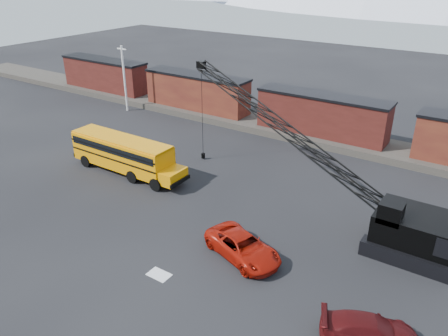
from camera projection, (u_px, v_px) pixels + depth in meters
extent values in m
plane|color=black|center=(193.00, 240.00, 29.40)|extent=(160.00, 160.00, 0.00)
cube|color=#46413A|center=(320.00, 136.00, 45.81)|extent=(120.00, 5.00, 0.70)
cube|color=#4A1914|center=(105.00, 75.00, 60.78)|extent=(13.50, 2.90, 4.00)
cube|color=black|center=(103.00, 60.00, 59.90)|extent=(13.70, 3.10, 0.25)
cube|color=black|center=(86.00, 82.00, 63.60)|extent=(2.20, 2.40, 0.60)
cube|color=black|center=(128.00, 91.00, 59.41)|extent=(2.20, 2.40, 0.60)
cube|color=#441613|center=(197.00, 92.00, 52.79)|extent=(13.50, 2.90, 4.00)
cube|color=black|center=(196.00, 75.00, 51.91)|extent=(13.70, 3.10, 0.25)
cube|color=black|center=(171.00, 100.00, 55.62)|extent=(2.20, 2.40, 0.60)
cube|color=black|center=(226.00, 111.00, 51.42)|extent=(2.20, 2.40, 0.60)
cube|color=#4A1914|center=(322.00, 115.00, 44.80)|extent=(13.50, 2.90, 4.00)
cube|color=black|center=(324.00, 96.00, 43.92)|extent=(13.70, 3.10, 0.25)
cube|color=black|center=(284.00, 123.00, 47.63)|extent=(2.20, 2.40, 0.60)
cube|color=black|center=(360.00, 139.00, 43.44)|extent=(2.20, 2.40, 0.60)
cube|color=black|center=(443.00, 156.00, 39.64)|extent=(2.20, 2.40, 0.60)
cylinder|color=silver|center=(125.00, 79.00, 53.22)|extent=(0.24, 0.24, 8.00)
cube|color=silver|center=(122.00, 49.00, 51.67)|extent=(1.40, 0.12, 0.12)
cube|color=silver|center=(159.00, 275.00, 26.13)|extent=(1.40, 0.90, 0.02)
cube|color=orange|center=(122.00, 153.00, 38.24)|extent=(10.00, 2.50, 2.50)
cube|color=orange|center=(172.00, 176.00, 35.74)|extent=(1.60, 2.30, 1.10)
cube|color=orange|center=(121.00, 139.00, 37.68)|extent=(10.00, 2.30, 0.18)
cube|color=black|center=(111.00, 150.00, 36.99)|extent=(9.60, 0.05, 0.65)
cube|color=black|center=(132.00, 141.00, 38.88)|extent=(9.60, 0.05, 0.65)
cube|color=black|center=(180.00, 182.00, 35.45)|extent=(0.15, 2.45, 0.35)
cube|color=black|center=(85.00, 151.00, 41.19)|extent=(0.15, 2.50, 0.35)
cylinder|color=black|center=(86.00, 161.00, 39.70)|extent=(1.10, 0.35, 1.10)
cylinder|color=black|center=(105.00, 153.00, 41.44)|extent=(1.10, 0.35, 1.10)
cylinder|color=black|center=(132.00, 177.00, 36.81)|extent=(1.10, 0.35, 1.10)
cylinder|color=black|center=(151.00, 167.00, 38.54)|extent=(1.10, 0.35, 1.10)
cylinder|color=black|center=(156.00, 185.00, 35.51)|extent=(1.10, 0.35, 1.10)
cylinder|color=black|center=(174.00, 174.00, 37.24)|extent=(1.10, 0.35, 1.10)
imported|color=#A11307|center=(243.00, 247.00, 27.42)|extent=(5.99, 4.16, 1.52)
imported|color=#440C0D|center=(370.00, 330.00, 21.31)|extent=(5.15, 3.62, 1.38)
cube|color=black|center=(406.00, 258.00, 26.77)|extent=(5.50, 1.00, 1.00)
cube|color=black|center=(417.00, 234.00, 29.18)|extent=(5.50, 1.00, 1.00)
cube|color=black|center=(416.00, 227.00, 27.37)|extent=(4.80, 3.60, 1.80)
cube|color=black|center=(391.00, 213.00, 26.65)|extent=(1.40, 1.20, 1.30)
cube|color=black|center=(388.00, 217.00, 26.24)|extent=(1.20, 0.06, 0.90)
cube|color=black|center=(201.00, 65.00, 37.59)|extent=(0.70, 0.50, 0.60)
cylinder|color=black|center=(202.00, 114.00, 39.51)|extent=(0.04, 0.04, 8.63)
cube|color=black|center=(203.00, 156.00, 41.27)|extent=(0.25, 0.25, 0.50)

